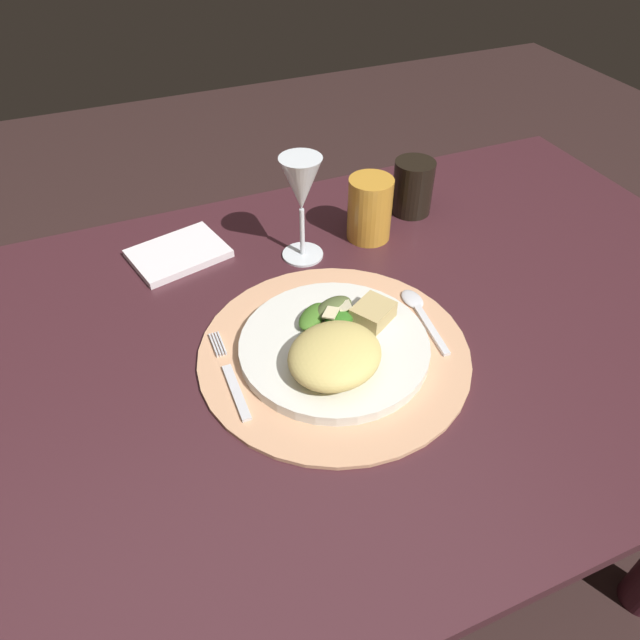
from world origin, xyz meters
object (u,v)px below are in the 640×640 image
Objects in this scene: spoon at (418,309)px; dark_tumbler at (413,187)px; dinner_plate at (334,346)px; wine_glass at (301,189)px; napkin at (178,253)px; amber_tumbler at (370,209)px; dining_table at (300,421)px; fork at (231,378)px.

dark_tumbler is at bearing 63.02° from spoon.
dinner_plate is at bearing -169.22° from spoon.
dark_tumbler is at bearing 45.59° from dinner_plate.
spoon is at bearing -62.66° from wine_glass.
spoon is (0.15, 0.03, -0.01)m from dinner_plate.
spoon is at bearing -43.26° from napkin.
dining_table is at bearing -136.53° from amber_tumbler.
amber_tumbler is 0.12m from dark_tumbler.
dinner_plate is 1.80× the size of spoon.
dinner_plate reaches higher than dining_table.
amber_tumbler reaches higher than fork.
wine_glass reaches higher than spoon.
dinner_plate is 0.15m from spoon.
fork is 0.32m from wine_glass.
dinner_plate is 0.14m from fork.
dinner_plate is 0.40m from dark_tumbler.
spoon is at bearing 4.94° from fork.
wine_glass is at bearing -166.94° from dark_tumbler.
spoon is at bearing 10.78° from dinner_plate.
spoon is 0.25m from wine_glass.
dinner_plate is at bearing -64.27° from napkin.
dining_table is at bearing -113.78° from wine_glass.
dinner_plate is at bearing -134.41° from dark_tumbler.
napkin is at bearing 158.14° from wine_glass.
wine_glass reaches higher than fork.
dining_table is at bearing -142.61° from dark_tumbler.
fork is at bearing -175.06° from spoon.
amber_tumbler is at bearing 4.42° from wine_glass.
dinner_plate is at bearing -125.32° from amber_tumbler.
dinner_plate is 1.58× the size of fork.
napkin is at bearing 90.57° from fork.
wine_glass is (0.04, 0.23, 0.11)m from dinner_plate.
dinner_plate is 0.26m from wine_glass.
dining_table is at bearing 175.91° from spoon.
dinner_plate is 1.47× the size of wine_glass.
spoon is 1.32× the size of amber_tumbler.
amber_tumbler is 1.11× the size of dark_tumbler.
wine_glass is at bearing 117.34° from spoon.
wine_glass is (-0.10, 0.20, 0.12)m from spoon.
dinner_plate is 0.30m from amber_tumbler.
napkin is 0.33m from amber_tumbler.
wine_glass is 1.79× the size of dark_tumbler.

